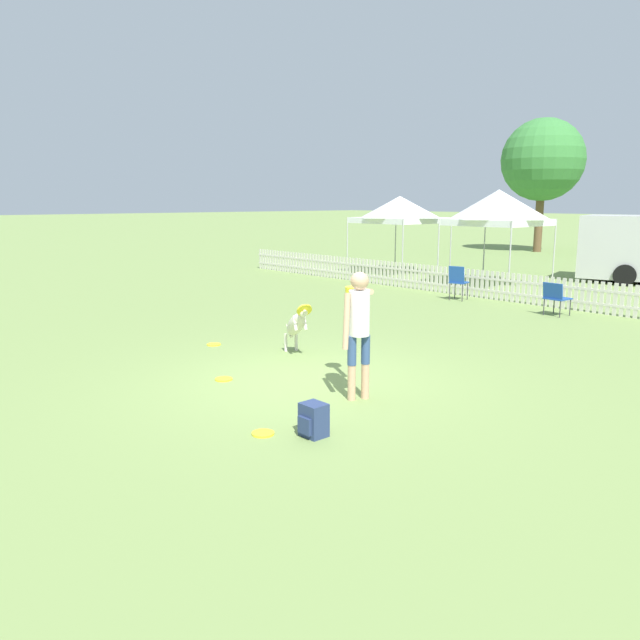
{
  "coord_description": "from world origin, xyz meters",
  "views": [
    {
      "loc": [
        6.71,
        -5.85,
        2.64
      ],
      "look_at": [
        -0.35,
        0.48,
        0.83
      ],
      "focal_mm": 35.0,
      "sensor_mm": 36.0,
      "label": 1
    }
  ],
  "objects_px": {
    "frisbee_near_dog": "(263,433)",
    "frisbee_midfield": "(214,344)",
    "folding_chair_center": "(556,296)",
    "tree_right_grove": "(543,160)",
    "backpack_on_grass": "(313,420)",
    "canopy_tent_secondary": "(498,208)",
    "leaping_dog": "(297,324)",
    "frisbee_near_handler": "(224,379)",
    "canopy_tent_main": "(400,210)",
    "handler_person": "(358,319)",
    "folding_chair_blue_left": "(458,280)"
  },
  "relations": [
    {
      "from": "folding_chair_center",
      "to": "frisbee_near_handler",
      "type": "bearing_deg",
      "value": 89.72
    },
    {
      "from": "leaping_dog",
      "to": "canopy_tent_main",
      "type": "bearing_deg",
      "value": -125.62
    },
    {
      "from": "folding_chair_blue_left",
      "to": "folding_chair_center",
      "type": "relative_size",
      "value": 1.19
    },
    {
      "from": "tree_right_grove",
      "to": "folding_chair_center",
      "type": "bearing_deg",
      "value": -59.64
    },
    {
      "from": "canopy_tent_main",
      "to": "tree_right_grove",
      "type": "height_order",
      "value": "tree_right_grove"
    },
    {
      "from": "leaping_dog",
      "to": "tree_right_grove",
      "type": "height_order",
      "value": "tree_right_grove"
    },
    {
      "from": "frisbee_near_handler",
      "to": "frisbee_near_dog",
      "type": "xyz_separation_m",
      "value": [
        2.18,
        -0.89,
        0.0
      ]
    },
    {
      "from": "backpack_on_grass",
      "to": "tree_right_grove",
      "type": "bearing_deg",
      "value": 114.38
    },
    {
      "from": "frisbee_near_handler",
      "to": "backpack_on_grass",
      "type": "relative_size",
      "value": 0.67
    },
    {
      "from": "frisbee_midfield",
      "to": "frisbee_near_handler",
      "type": "bearing_deg",
      "value": -28.82
    },
    {
      "from": "frisbee_near_handler",
      "to": "tree_right_grove",
      "type": "relative_size",
      "value": 0.04
    },
    {
      "from": "leaping_dog",
      "to": "canopy_tent_main",
      "type": "relative_size",
      "value": 0.4
    },
    {
      "from": "frisbee_midfield",
      "to": "canopy_tent_main",
      "type": "xyz_separation_m",
      "value": [
        -5.29,
        11.25,
        2.31
      ]
    },
    {
      "from": "backpack_on_grass",
      "to": "tree_right_grove",
      "type": "relative_size",
      "value": 0.06
    },
    {
      "from": "frisbee_midfield",
      "to": "tree_right_grove",
      "type": "bearing_deg",
      "value": 106.28
    },
    {
      "from": "frisbee_near_handler",
      "to": "folding_chair_center",
      "type": "xyz_separation_m",
      "value": [
        0.68,
        8.68,
        0.46
      ]
    },
    {
      "from": "backpack_on_grass",
      "to": "canopy_tent_secondary",
      "type": "xyz_separation_m",
      "value": [
        -5.75,
        12.62,
        2.24
      ]
    },
    {
      "from": "leaping_dog",
      "to": "frisbee_midfield",
      "type": "height_order",
      "value": "leaping_dog"
    },
    {
      "from": "frisbee_near_handler",
      "to": "canopy_tent_main",
      "type": "relative_size",
      "value": 0.09
    },
    {
      "from": "canopy_tent_main",
      "to": "tree_right_grove",
      "type": "distance_m",
      "value": 13.48
    },
    {
      "from": "handler_person",
      "to": "tree_right_grove",
      "type": "height_order",
      "value": "tree_right_grove"
    },
    {
      "from": "canopy_tent_main",
      "to": "backpack_on_grass",
      "type": "bearing_deg",
      "value": -52.29
    },
    {
      "from": "canopy_tent_secondary",
      "to": "tree_right_grove",
      "type": "distance_m",
      "value": 14.89
    },
    {
      "from": "backpack_on_grass",
      "to": "tree_right_grove",
      "type": "distance_m",
      "value": 28.93
    },
    {
      "from": "canopy_tent_secondary",
      "to": "frisbee_near_dog",
      "type": "bearing_deg",
      "value": -67.76
    },
    {
      "from": "leaping_dog",
      "to": "frisbee_near_dog",
      "type": "distance_m",
      "value": 3.8
    },
    {
      "from": "leaping_dog",
      "to": "frisbee_midfield",
      "type": "bearing_deg",
      "value": -46.29
    },
    {
      "from": "handler_person",
      "to": "frisbee_near_dog",
      "type": "xyz_separation_m",
      "value": [
        0.23,
        -1.77,
        -1.08
      ]
    },
    {
      "from": "frisbee_near_handler",
      "to": "tree_right_grove",
      "type": "distance_m",
      "value": 27.54
    },
    {
      "from": "canopy_tent_main",
      "to": "folding_chair_center",
      "type": "bearing_deg",
      "value": -24.76
    },
    {
      "from": "leaping_dog",
      "to": "folding_chair_center",
      "type": "distance_m",
      "value": 6.97
    },
    {
      "from": "frisbee_midfield",
      "to": "canopy_tent_secondary",
      "type": "bearing_deg",
      "value": 95.61
    },
    {
      "from": "handler_person",
      "to": "folding_chair_center",
      "type": "height_order",
      "value": "handler_person"
    },
    {
      "from": "backpack_on_grass",
      "to": "folding_chair_center",
      "type": "distance_m",
      "value": 9.38
    },
    {
      "from": "leaping_dog",
      "to": "backpack_on_grass",
      "type": "distance_m",
      "value": 3.84
    },
    {
      "from": "leaping_dog",
      "to": "canopy_tent_secondary",
      "type": "distance_m",
      "value": 10.83
    },
    {
      "from": "handler_person",
      "to": "canopy_tent_secondary",
      "type": "bearing_deg",
      "value": 45.64
    },
    {
      "from": "handler_person",
      "to": "folding_chair_blue_left",
      "type": "distance_m",
      "value": 9.05
    },
    {
      "from": "handler_person",
      "to": "frisbee_midfield",
      "type": "relative_size",
      "value": 6.62
    },
    {
      "from": "folding_chair_center",
      "to": "tree_right_grove",
      "type": "height_order",
      "value": "tree_right_grove"
    },
    {
      "from": "frisbee_near_handler",
      "to": "canopy_tent_secondary",
      "type": "xyz_separation_m",
      "value": [
        -3.14,
        12.12,
        2.42
      ]
    },
    {
      "from": "handler_person",
      "to": "folding_chair_center",
      "type": "xyz_separation_m",
      "value": [
        -1.27,
        7.8,
        -0.63
      ]
    },
    {
      "from": "frisbee_midfield",
      "to": "canopy_tent_secondary",
      "type": "height_order",
      "value": "canopy_tent_secondary"
    },
    {
      "from": "leaping_dog",
      "to": "folding_chair_center",
      "type": "height_order",
      "value": "leaping_dog"
    },
    {
      "from": "backpack_on_grass",
      "to": "folding_chair_center",
      "type": "bearing_deg",
      "value": 101.84
    },
    {
      "from": "backpack_on_grass",
      "to": "canopy_tent_main",
      "type": "relative_size",
      "value": 0.14
    },
    {
      "from": "canopy_tent_secondary",
      "to": "canopy_tent_main",
      "type": "bearing_deg",
      "value": 176.41
    },
    {
      "from": "folding_chair_blue_left",
      "to": "tree_right_grove",
      "type": "xyz_separation_m",
      "value": [
        -6.98,
        16.64,
        4.12
      ]
    },
    {
      "from": "frisbee_near_handler",
      "to": "frisbee_near_dog",
      "type": "height_order",
      "value": "same"
    },
    {
      "from": "frisbee_near_dog",
      "to": "frisbee_midfield",
      "type": "bearing_deg",
      "value": 154.46
    }
  ]
}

